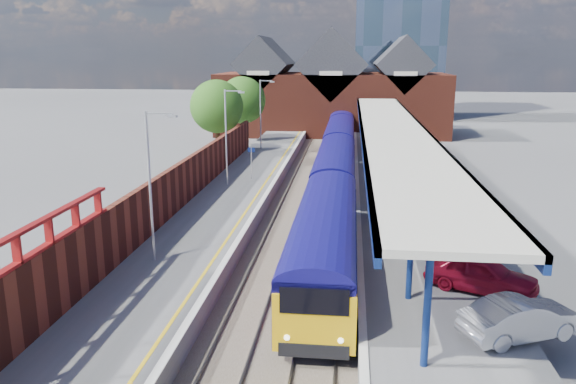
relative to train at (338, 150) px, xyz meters
name	(u,v)px	position (x,y,z in m)	size (l,w,h in m)	color
ground	(320,177)	(-1.49, -1.77, -2.12)	(240.00, 240.00, 0.00)	#5B5B5E
ballast_bed	(312,206)	(-1.49, -11.77, -2.09)	(6.00, 76.00, 0.06)	#473D33
rails	(312,205)	(-1.49, -11.77, -2.00)	(4.51, 76.00, 0.14)	slate
left_platform	(235,198)	(-6.99, -11.77, -1.62)	(5.00, 76.00, 1.00)	#565659
right_platform	(399,202)	(4.51, -11.77, -1.62)	(6.00, 76.00, 1.00)	#565659
coping_left	(268,191)	(-4.64, -11.77, -1.10)	(0.30, 76.00, 0.05)	silver
coping_right	(357,194)	(1.66, -11.77, -1.10)	(0.30, 76.00, 0.05)	silver
yellow_line	(259,192)	(-5.24, -11.77, -1.12)	(0.14, 76.00, 0.01)	yellow
train	(338,150)	(0.00, 0.00, 0.00)	(2.89, 65.91, 3.45)	#110D60
canopy	(392,130)	(3.99, -9.82, 3.13)	(4.50, 52.00, 4.48)	navy
lamp_post_b	(152,178)	(-7.86, -25.77, 2.87)	(1.48, 0.18, 7.00)	#A5A8AA
lamp_post_c	(228,131)	(-7.86, -9.77, 2.87)	(1.48, 0.18, 7.00)	#A5A8AA
lamp_post_d	(262,110)	(-7.86, 6.23, 2.87)	(1.48, 0.18, 7.00)	#A5A8AA
platform_sign	(251,158)	(-6.49, -7.77, 0.57)	(0.55, 0.08, 2.50)	#A5A8AA
brick_wall	(170,192)	(-9.59, -18.23, 0.33)	(0.35, 50.00, 3.86)	#5F2419
station_building	(332,93)	(-1.49, 26.23, 3.33)	(30.00, 12.12, 13.78)	#5F2419
tree_near	(218,108)	(-11.84, 4.13, 3.23)	(5.20, 5.20, 8.10)	#382314
tree_far	(243,101)	(-10.84, 12.13, 3.23)	(5.20, 5.20, 8.10)	#382314
parked_car_red	(481,273)	(6.51, -27.70, -0.36)	(1.79, 4.45, 1.52)	maroon
parked_car_silver	(521,318)	(7.01, -31.57, -0.42)	(1.49, 4.29, 1.41)	#B5B5BA
parked_car_dark	(422,205)	(5.44, -16.76, -0.47)	(1.83, 4.50, 1.31)	black
parked_car_blue	(448,227)	(6.32, -20.75, -0.57)	(1.84, 4.00, 1.11)	navy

